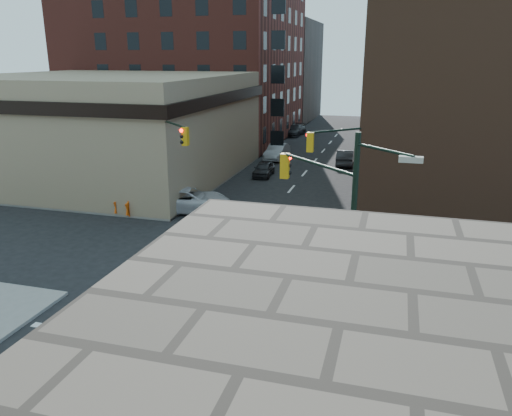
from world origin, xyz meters
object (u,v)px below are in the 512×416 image
Objects in this scene: pedestrian_a at (138,193)px; barricade_nw_a at (124,207)px; barricade_se_a at (334,337)px; pedestrian_b at (147,199)px; parked_car_wnear at (264,169)px; parked_car_enear at (345,157)px; police_car at (250,237)px; pickup at (187,200)px; parked_car_wfar at (277,152)px; barrel_bank at (195,203)px; barrel_road at (337,227)px.

pedestrian_a is 2.03m from barricade_nw_a.
pedestrian_b is at bearing 36.73° from barricade_se_a.
parked_car_enear reaches higher than parked_car_wnear.
police_car is 8.67m from pickup.
parked_car_wnear is 7.88m from parked_car_wfar.
barrel_bank is (0.30, 0.59, -0.40)m from pickup.
barrel_bank is (-8.74, -18.29, -0.32)m from parked_car_enear.
parked_car_enear is 21.00m from barrel_road.
pickup reaches higher than barrel_road.
barricade_se_a is (12.20, -14.78, -0.19)m from pickup.
police_car is 8.88m from barrel_bank.
police_car is at bearing -47.10° from barrel_bank.
pickup reaches higher than barricade_nw_a.
parked_car_enear is 20.27m from barrel_bank.
pickup reaches higher than barrel_bank.
barrel_road is at bearing -61.57° from parked_car_wnear.
barricade_se_a is 1.02× the size of barricade_nw_a.
police_car is 2.97× the size of pedestrian_b.
parked_car_wnear reaches higher than barricade_se_a.
parked_car_wnear is at bearing 67.84° from police_car.
parked_car_wnear is 11.60m from barrel_bank.
parked_car_wnear is (-3.95, 17.91, -0.15)m from police_car.
police_car reaches higher than parked_car_enear.
pedestrian_a is (-6.07, -12.26, 0.50)m from parked_car_wnear.
pickup is at bearing -5.69° from pedestrian_b.
barricade_se_a is (10.43, -34.63, -0.16)m from parked_car_wfar.
parked_car_wnear is 9.57m from parked_car_enear.
barricade_se_a reaches higher than barrel_bank.
pedestrian_a is at bearing -103.07° from parked_car_wfar.
parked_car_wfar is at bearing 44.52° from pedestrian_b.
barrel_bank is (-6.04, 6.50, -0.36)m from police_car.
pedestrian_b is 1.40× the size of barricade_se_a.
parked_car_enear is 2.30× the size of pedestrian_a.
parked_car_wnear is 28.51m from barricade_se_a.
barrel_road is at bearing 15.19° from pedestrian_a.
police_car is 5.37× the size of barrel_road.
barricade_nw_a is at bearing -115.67° from parked_car_wnear.
pickup reaches higher than parked_car_wnear.
pickup is 4.55× the size of barricade_se_a.
barricade_nw_a is (-4.00, -2.82, 0.20)m from barrel_bank.
barrel_road is at bearing -37.41° from pedestrian_b.
pickup reaches higher than parked_car_wfar.
parked_car_wnear is 0.83× the size of parked_car_enear.
parked_car_wnear is 2.87× the size of barricade_se_a.
barrel_bank is at bearing 98.30° from police_car.
pedestrian_a is at bearing 173.01° from barrel_road.
pedestrian_b is (-8.76, 4.59, 0.28)m from police_car.
barricade_nw_a is at bearing 104.14° from pickup.
pedestrian_b is 13.26m from barrel_road.
barricade_nw_a is at bearing 55.63° from parked_car_enear.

